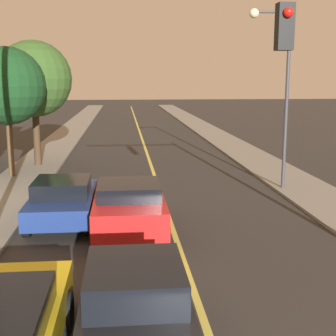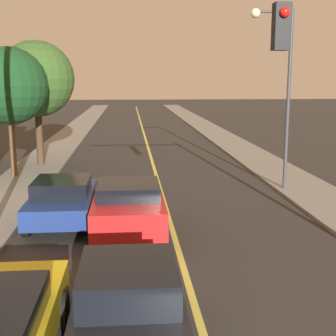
{
  "view_description": "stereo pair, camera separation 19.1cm",
  "coord_description": "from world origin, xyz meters",
  "views": [
    {
      "loc": [
        -1.44,
        -4.05,
        4.42
      ],
      "look_at": [
        0.0,
        10.72,
        1.6
      ],
      "focal_mm": 50.0,
      "sensor_mm": 36.0,
      "label": 1
    },
    {
      "loc": [
        -1.25,
        -4.07,
        4.42
      ],
      "look_at": [
        0.0,
        10.72,
        1.6
      ],
      "focal_mm": 50.0,
      "sensor_mm": 36.0,
      "label": 2
    }
  ],
  "objects": [
    {
      "name": "sidewalk_right",
      "position": [
        5.86,
        36.0,
        0.06
      ],
      "size": [
        2.5,
        80.0,
        0.12
      ],
      "color": "gray",
      "rests_on": "ground"
    },
    {
      "name": "car_outer_lane_second",
      "position": [
        -3.32,
        10.26,
        0.74
      ],
      "size": [
        2.0,
        4.12,
        1.42
      ],
      "color": "navy",
      "rests_on": "ground"
    },
    {
      "name": "tree_left_far",
      "position": [
        -5.78,
        20.04,
        4.42
      ],
      "size": [
        3.76,
        3.76,
        6.2
      ],
      "color": "#3D2B1C",
      "rests_on": "ground"
    },
    {
      "name": "car_near_lane_front",
      "position": [
        -1.29,
        2.97,
        0.81
      ],
      "size": [
        1.86,
        4.02,
        1.59
      ],
      "color": "black",
      "rests_on": "ground"
    },
    {
      "name": "car_near_lane_second",
      "position": [
        -1.29,
        9.07,
        0.82
      ],
      "size": [
        2.11,
        4.13,
        1.53
      ],
      "color": "red",
      "rests_on": "ground"
    },
    {
      "name": "streetlamp_right",
      "position": [
        4.57,
        13.81,
        4.57
      ],
      "size": [
        1.66,
        0.36,
        6.93
      ],
      "color": "#333338",
      "rests_on": "ground"
    },
    {
      "name": "tree_left_near",
      "position": [
        -6.45,
        17.24,
        4.12
      ],
      "size": [
        3.4,
        3.4,
        5.72
      ],
      "color": "#4C3823",
      "rests_on": "ground"
    },
    {
      "name": "road_surface",
      "position": [
        0.0,
        36.0,
        0.01
      ],
      "size": [
        9.21,
        80.0,
        0.01
      ],
      "color": "#2D2B28",
      "rests_on": "ground"
    },
    {
      "name": "sidewalk_left",
      "position": [
        -5.86,
        36.0,
        0.06
      ],
      "size": [
        2.5,
        80.0,
        0.12
      ],
      "color": "gray",
      "rests_on": "ground"
    }
  ]
}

